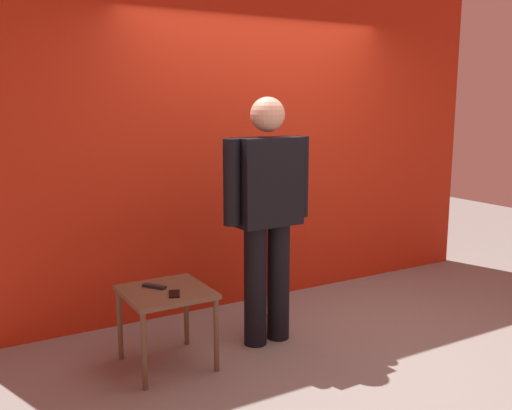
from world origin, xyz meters
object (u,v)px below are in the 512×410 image
(cell_phone, at_px, (174,294))
(standing_person, at_px, (267,209))
(side_table, at_px, (166,300))
(tv_remote, at_px, (154,286))

(cell_phone, bearing_deg, standing_person, 30.96)
(side_table, bearing_deg, standing_person, 0.51)
(standing_person, relative_size, cell_phone, 12.61)
(cell_phone, height_order, tv_remote, tv_remote)
(standing_person, xyz_separation_m, side_table, (-0.80, -0.01, -0.55))
(side_table, height_order, tv_remote, tv_remote)
(side_table, height_order, cell_phone, cell_phone)
(cell_phone, xyz_separation_m, tv_remote, (-0.06, 0.20, 0.01))
(standing_person, bearing_deg, cell_phone, -171.06)
(side_table, relative_size, tv_remote, 3.29)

